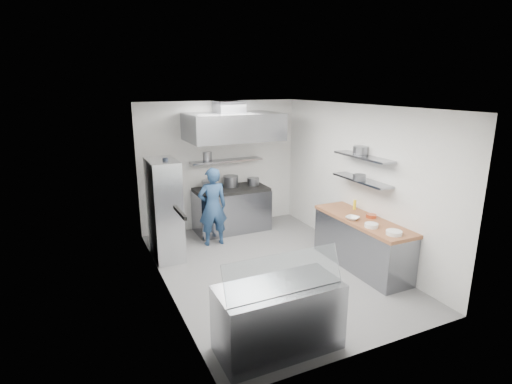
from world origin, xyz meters
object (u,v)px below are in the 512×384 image
chef (213,207)px  display_case (279,318)px  gas_range (231,210)px  wire_rack (165,210)px

chef → display_case: size_ratio=1.06×
gas_range → wire_rack: 1.89m
gas_range → wire_rack: size_ratio=0.86×
chef → wire_rack: bearing=16.1°
gas_range → chef: size_ratio=1.01×
gas_range → wire_rack: (-1.63, -0.83, 0.48)m
chef → display_case: chef is taller
gas_range → display_case: 4.22m
chef → wire_rack: (-0.99, -0.21, 0.13)m
chef → display_case: bearing=88.1°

